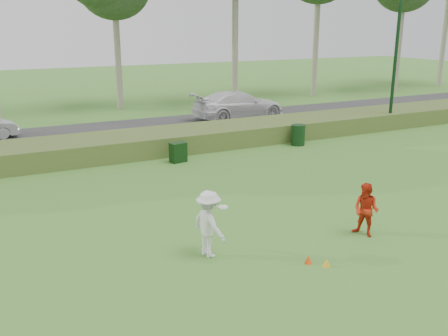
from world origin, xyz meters
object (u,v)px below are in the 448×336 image
lamp_post (398,27)px  trash_bin (298,135)px  player_white (209,224)px  player_red (366,210)px  cone_yellow (327,263)px  utility_cabinet (178,152)px  cone_orange (308,259)px  car_right (239,105)px

lamp_post → trash_bin: (-6.95, -0.98, -5.08)m
lamp_post → player_white: lamp_post is taller
player_red → cone_yellow: (-2.15, -1.07, -0.66)m
cone_yellow → utility_cabinet: 10.73m
cone_yellow → lamp_post: bearing=41.4°
cone_orange → car_right: bearing=67.4°
lamp_post → utility_cabinet: (-13.41, -1.29, -5.16)m
lamp_post → cone_yellow: bearing=-138.6°
player_white → player_red: size_ratio=1.15×
trash_bin → car_right: (0.53, 7.31, 0.40)m
cone_orange → trash_bin: bearing=56.9°
player_red → car_right: 18.00m
lamp_post → cone_yellow: (-13.61, -12.02, -5.48)m
lamp_post → utility_cabinet: size_ratio=9.50×
lamp_post → utility_cabinet: bearing=-174.5°
cone_yellow → utility_cabinet: bearing=88.9°
lamp_post → player_red: bearing=-136.3°
player_white → cone_yellow: 3.12m
player_red → car_right: bearing=141.2°
lamp_post → player_white: (-15.99, -10.16, -4.70)m
trash_bin → car_right: 7.34m
trash_bin → car_right: car_right is taller
cone_orange → lamp_post: bearing=40.0°
player_white → car_right: player_white is taller
utility_cabinet → trash_bin: (6.47, 0.31, 0.08)m
utility_cabinet → car_right: size_ratio=0.15×
player_white → player_red: (4.52, -0.79, -0.11)m
player_red → cone_yellow: size_ratio=7.10×
trash_bin → car_right: size_ratio=0.17×
cone_orange → car_right: size_ratio=0.04×
player_red → cone_yellow: player_red is taller
player_red → trash_bin: (4.52, 9.97, -0.26)m
cone_yellow → utility_cabinet: utility_cabinet is taller
player_red → cone_yellow: bearing=-86.0°
utility_cabinet → trash_bin: bearing=-8.6°
lamp_post → utility_cabinet: 14.43m
cone_orange → trash_bin: trash_bin is taller
car_right → player_red: bearing=162.3°
player_red → trash_bin: bearing=133.1°
player_red → car_right: car_right is taller
lamp_post → car_right: lamp_post is taller
utility_cabinet → lamp_post: bearing=-5.8°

